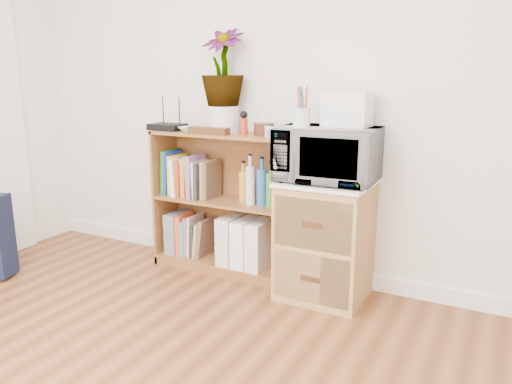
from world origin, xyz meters
The scene contains 21 objects.
skirting_board centered at (0.00, 2.24, 0.05)m, with size 4.00×0.02×0.10m, color white.
bookshelf centered at (-0.35, 2.10, 0.47)m, with size 1.00×0.30×0.95m, color brown.
wicker_unit centered at (0.40, 2.02, 0.35)m, with size 0.50×0.45×0.70m, color #9E7542.
microwave centered at (0.40, 2.02, 0.88)m, with size 0.57×0.38×0.31m, color silver.
pen_cup centered at (0.27, 1.94, 1.09)m, with size 0.10×0.10×0.11m, color silver.
small_appliance centered at (0.49, 2.09, 1.13)m, with size 0.25×0.21×0.20m, color silver.
router centered at (-0.79, 2.08, 0.97)m, with size 0.24×0.16×0.04m, color black.
white_bowl centered at (-0.60, 2.07, 0.97)m, with size 0.13×0.13×0.03m, color silver.
plant_pot centered at (-0.36, 2.12, 1.04)m, with size 0.20×0.20×0.17m, color silver.
potted_plant centered at (-0.36, 2.12, 1.37)m, with size 0.27×0.27×0.49m, color #2C6F31.
trinket_box centered at (-0.40, 2.00, 0.97)m, with size 0.28×0.07×0.05m, color #3C2410.
kokeshi_doll centered at (-0.17, 2.06, 1.00)m, with size 0.05×0.05×0.11m, color #A82A14.
wooden_bowl centered at (-0.06, 2.11, 0.99)m, with size 0.13×0.13×0.07m, color #351D0E.
paint_jars centered at (0.05, 2.01, 0.98)m, with size 0.11×0.04×0.06m, color #CD728A.
file_box centered at (-0.74, 2.10, 0.22)m, with size 0.09×0.23×0.29m, color slate.
magazine_holder_left centered at (-0.29, 2.09, 0.23)m, with size 0.10×0.26×0.33m, color silver.
magazine_holder_mid centered at (-0.18, 2.09, 0.23)m, with size 0.10×0.25×0.32m, color white.
magazine_holder_right centered at (-0.07, 2.09, 0.23)m, with size 0.10×0.25×0.32m, color white.
cookbooks centered at (-0.63, 2.10, 0.64)m, with size 0.39×0.20×0.31m.
liquor_bottles centered at (-0.09, 2.10, 0.65)m, with size 0.29×0.07×0.32m.
lower_books centered at (-0.60, 2.10, 0.20)m, with size 0.23×0.19×0.29m.
Camera 1 is at (1.36, -0.69, 1.33)m, focal length 35.00 mm.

